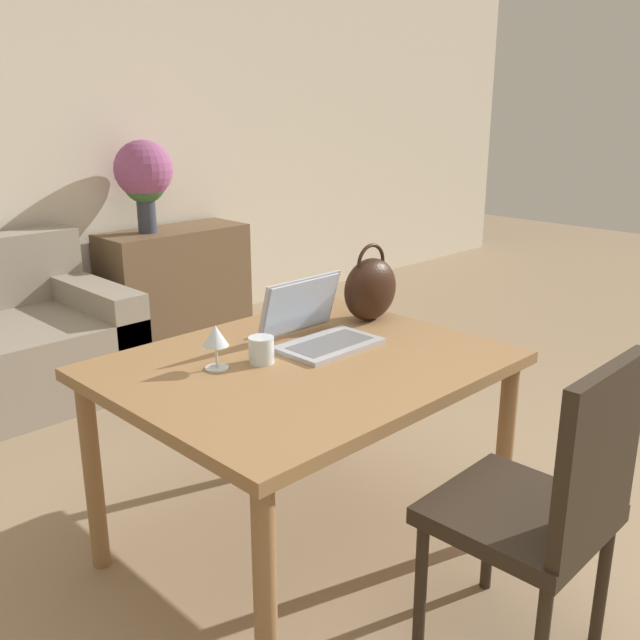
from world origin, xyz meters
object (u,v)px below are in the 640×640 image
at_px(laptop, 315,326).
at_px(wine_glass, 216,338).
at_px(chair, 547,501).
at_px(flower_vase, 144,175).
at_px(drinking_glass, 261,350).
at_px(handbag, 370,288).

bearing_deg(laptop, wine_glass, 174.58).
bearing_deg(chair, flower_vase, 75.07).
xyz_separation_m(chair, flower_vase, (0.78, 3.20, 0.57)).
relative_size(chair, flower_vase, 1.61).
relative_size(wine_glass, flower_vase, 0.25).
bearing_deg(chair, drinking_glass, 102.58).
xyz_separation_m(drinking_glass, handbag, (0.60, 0.07, 0.08)).
xyz_separation_m(chair, laptop, (0.04, 0.92, 0.27)).
relative_size(drinking_glass, handbag, 0.29).
distance_m(chair, wine_glass, 1.07).
height_order(laptop, handbag, handbag).
bearing_deg(flower_vase, drinking_glass, -113.55).
xyz_separation_m(drinking_glass, flower_vase, (1.00, 2.30, 0.32)).
bearing_deg(handbag, wine_glass, -179.23).
distance_m(wine_glass, handbag, 0.74).
height_order(drinking_glass, handbag, handbag).
bearing_deg(wine_glass, drinking_glass, -22.96).
distance_m(chair, handbag, 1.10).
bearing_deg(drinking_glass, handbag, 6.35).
xyz_separation_m(drinking_glass, wine_glass, (-0.14, 0.06, 0.06)).
relative_size(chair, wine_glass, 6.42).
distance_m(handbag, flower_vase, 2.28).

